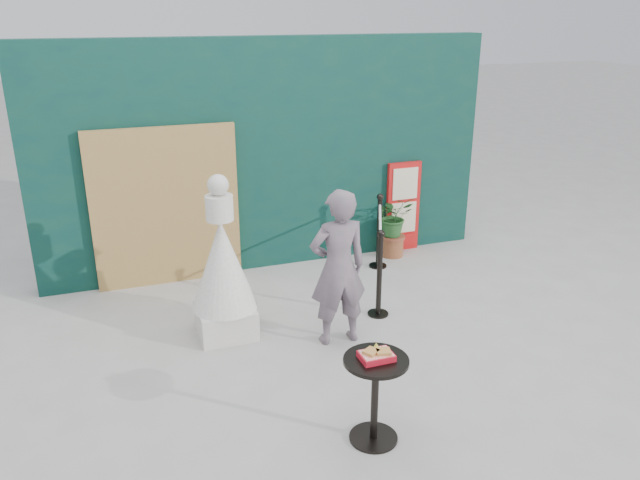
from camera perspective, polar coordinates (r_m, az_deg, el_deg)
The scene contains 10 objects.
ground at distance 6.08m, azimuth 3.95°, elevation -12.64°, with size 60.00×60.00×0.00m, color #ADAAA5.
back_wall at distance 8.28m, azimuth -4.65°, elevation 7.70°, with size 6.00×0.30×3.00m, color #0A302E.
bamboo_fence at distance 7.96m, azimuth -13.90°, elevation 2.91°, with size 1.80×0.08×2.00m, color tan.
woman at distance 6.35m, azimuth 1.67°, elevation -2.57°, with size 0.61×0.40×1.67m, color slate.
menu_board at distance 9.00m, azimuth 7.61°, elevation 3.02°, with size 0.50×0.07×1.30m.
statue at distance 6.60m, azimuth -8.85°, elevation -2.92°, with size 0.69×0.69×1.78m.
cafe_table at distance 5.10m, azimuth 5.07°, elevation -13.21°, with size 0.52×0.52×0.75m.
food_basket at distance 4.94m, azimuth 5.18°, elevation -10.40°, with size 0.26×0.19×0.11m.
planter at distance 8.79m, azimuth 6.72°, elevation 1.68°, with size 0.52×0.45×0.88m.
stanchion_barrier at distance 7.72m, azimuth 5.43°, elevation -1.09°, with size 0.84×1.54×1.03m.
Camera 1 is at (-2.12, -4.64, 3.31)m, focal length 35.00 mm.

